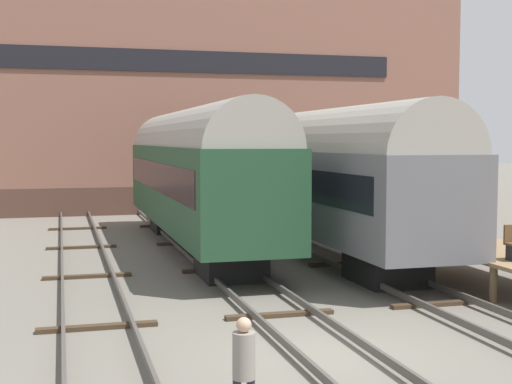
{
  "coord_description": "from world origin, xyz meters",
  "views": [
    {
      "loc": [
        -4.86,
        -12.59,
        4.1
      ],
      "look_at": [
        2.08,
        12.66,
        2.2
      ],
      "focal_mm": 50.0,
      "sensor_mm": 36.0,
      "label": 1
    }
  ],
  "objects": [
    {
      "name": "train_car_grey",
      "position": [
        4.15,
        11.72,
        2.94
      ],
      "size": [
        3.08,
        17.6,
        5.19
      ],
      "color": "black",
      "rests_on": "ground"
    },
    {
      "name": "track_middle",
      "position": [
        0.0,
        0.0,
        0.14
      ],
      "size": [
        2.6,
        60.0,
        0.26
      ],
      "color": "#4C4742",
      "rests_on": "ground"
    },
    {
      "name": "person_worker",
      "position": [
        -2.46,
        -3.19,
        0.99
      ],
      "size": [
        0.32,
        0.32,
        1.66
      ],
      "color": "#282833",
      "rests_on": "ground"
    },
    {
      "name": "train_car_green",
      "position": [
        0.0,
        13.59,
        3.01
      ],
      "size": [
        3.01,
        17.2,
        5.29
      ],
      "color": "black",
      "rests_on": "ground"
    },
    {
      "name": "warehouse_building",
      "position": [
        2.53,
        32.06,
        7.7
      ],
      "size": [
        32.99,
        10.48,
        15.39
      ],
      "color": "#4F342A",
      "rests_on": "ground"
    },
    {
      "name": "ground_plane",
      "position": [
        0.0,
        0.0,
        0.0
      ],
      "size": [
        200.0,
        200.0,
        0.0
      ],
      "primitive_type": "plane",
      "color": "#6B665B"
    },
    {
      "name": "track_left",
      "position": [
        -4.15,
        0.0,
        0.14
      ],
      "size": [
        2.6,
        60.0,
        0.26
      ],
      "color": "#4C4742",
      "rests_on": "ground"
    }
  ]
}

